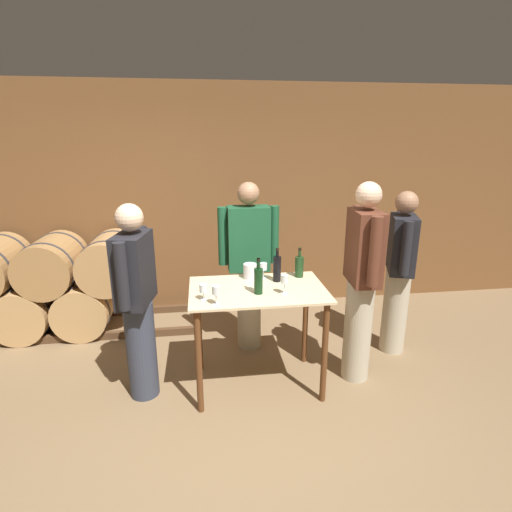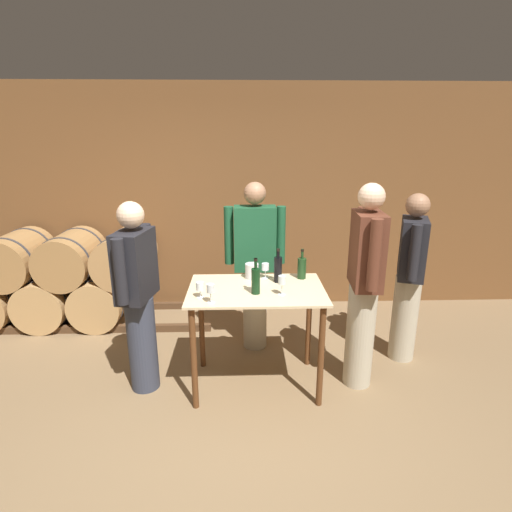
# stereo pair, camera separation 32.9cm
# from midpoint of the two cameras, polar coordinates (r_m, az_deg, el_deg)

# --- Properties ---
(ground_plane) EXTENTS (14.00, 14.00, 0.00)m
(ground_plane) POSITION_cam_midpoint_polar(r_m,az_deg,el_deg) (3.21, -0.68, -24.20)
(ground_plane) COLOR brown
(back_wall) EXTENTS (8.40, 0.05, 2.70)m
(back_wall) POSITION_cam_midpoint_polar(r_m,az_deg,el_deg) (4.91, -1.32, 7.99)
(back_wall) COLOR brown
(back_wall) RESTS_ON ground_plane
(barrel_rack) EXTENTS (3.75, 0.77, 1.08)m
(barrel_rack) POSITION_cam_midpoint_polar(r_m,az_deg,el_deg) (5.03, -24.43, -3.06)
(barrel_rack) COLOR #4C331E
(barrel_rack) RESTS_ON ground_plane
(tasting_table) EXTENTS (1.12, 0.73, 0.90)m
(tasting_table) POSITION_cam_midpoint_polar(r_m,az_deg,el_deg) (3.35, 2.89, -7.41)
(tasting_table) COLOR beige
(tasting_table) RESTS_ON ground_plane
(wine_bottle_far_left) EXTENTS (0.07, 0.07, 0.29)m
(wine_bottle_far_left) POSITION_cam_midpoint_polar(r_m,az_deg,el_deg) (3.14, 2.96, -3.52)
(wine_bottle_far_left) COLOR black
(wine_bottle_far_left) RESTS_ON tasting_table
(wine_bottle_left) EXTENTS (0.07, 0.07, 0.30)m
(wine_bottle_left) POSITION_cam_midpoint_polar(r_m,az_deg,el_deg) (3.40, 5.93, -1.87)
(wine_bottle_left) COLOR black
(wine_bottle_left) RESTS_ON tasting_table
(wine_bottle_center) EXTENTS (0.08, 0.08, 0.27)m
(wine_bottle_center) POSITION_cam_midpoint_polar(r_m,az_deg,el_deg) (3.52, 9.24, -1.68)
(wine_bottle_center) COLOR #193819
(wine_bottle_center) RESTS_ON tasting_table
(wine_glass_near_left) EXTENTS (0.06, 0.06, 0.13)m
(wine_glass_near_left) POSITION_cam_midpoint_polar(r_m,az_deg,el_deg) (3.08, -5.00, -4.47)
(wine_glass_near_left) COLOR silver
(wine_glass_near_left) RESTS_ON tasting_table
(wine_glass_near_center) EXTENTS (0.06, 0.06, 0.15)m
(wine_glass_near_center) POSITION_cam_midpoint_polar(r_m,az_deg,el_deg) (2.97, -3.37, -4.84)
(wine_glass_near_center) COLOR silver
(wine_glass_near_center) RESTS_ON tasting_table
(wine_glass_near_right) EXTENTS (0.06, 0.06, 0.14)m
(wine_glass_near_right) POSITION_cam_midpoint_polar(r_m,az_deg,el_deg) (3.49, 4.05, -1.69)
(wine_glass_near_right) COLOR silver
(wine_glass_near_right) RESTS_ON tasting_table
(wine_glass_far_side) EXTENTS (0.06, 0.06, 0.16)m
(wine_glass_far_side) POSITION_cam_midpoint_polar(r_m,az_deg,el_deg) (3.13, 6.74, -3.62)
(wine_glass_far_side) COLOR silver
(wine_glass_far_side) RESTS_ON tasting_table
(ice_bucket) EXTENTS (0.12, 0.12, 0.13)m
(ice_bucket) POSITION_cam_midpoint_polar(r_m,az_deg,el_deg) (3.50, 2.10, -2.19)
(ice_bucket) COLOR silver
(ice_bucket) RESTS_ON tasting_table
(person_host) EXTENTS (0.25, 0.59, 1.76)m
(person_host) POSITION_cam_midpoint_polar(r_m,az_deg,el_deg) (3.45, 17.88, -3.85)
(person_host) COLOR #B7AD93
(person_host) RESTS_ON ground_plane
(person_visitor_with_scarf) EXTENTS (0.34, 0.56, 1.62)m
(person_visitor_with_scarf) POSITION_cam_midpoint_polar(r_m,az_deg,el_deg) (4.04, 23.30, -2.61)
(person_visitor_with_scarf) COLOR #B7AD93
(person_visitor_with_scarf) RESTS_ON ground_plane
(person_visitor_bearded) EXTENTS (0.59, 0.24, 1.69)m
(person_visitor_bearded) POSITION_cam_midpoint_polar(r_m,az_deg,el_deg) (3.92, 2.25, -1.13)
(person_visitor_bearded) COLOR #B7AD93
(person_visitor_bearded) RESTS_ON ground_plane
(person_visitor_near_door) EXTENTS (0.29, 0.58, 1.63)m
(person_visitor_near_door) POSITION_cam_midpoint_polar(r_m,az_deg,el_deg) (3.35, -13.85, -5.51)
(person_visitor_near_door) COLOR #333847
(person_visitor_near_door) RESTS_ON ground_plane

